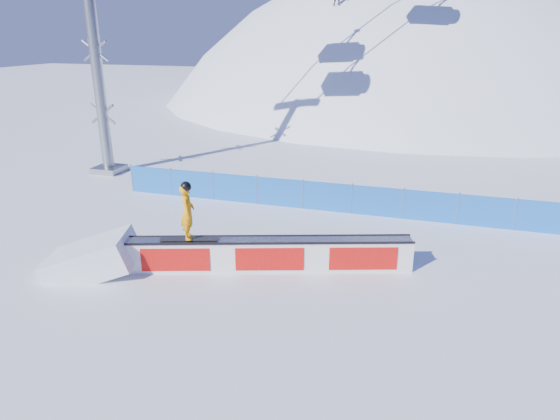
% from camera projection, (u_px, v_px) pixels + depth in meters
% --- Properties ---
extents(ground, '(160.00, 160.00, 0.00)m').
position_uv_depth(ground, '(359.00, 264.00, 15.69)').
color(ground, white).
rests_on(ground, ground).
extents(snow_hill, '(64.00, 64.00, 64.00)m').
position_uv_depth(snow_hill, '(404.00, 251.00, 59.57)').
color(snow_hill, white).
rests_on(snow_hill, ground).
extents(safety_fence, '(22.05, 0.05, 1.30)m').
position_uv_depth(safety_fence, '(377.00, 202.00, 19.53)').
color(safety_fence, blue).
rests_on(safety_fence, ground).
extents(rail_box, '(8.41, 3.23, 1.04)m').
position_uv_depth(rail_box, '(270.00, 255.00, 15.14)').
color(rail_box, white).
rests_on(rail_box, ground).
extents(snow_ramp, '(3.10, 2.44, 1.69)m').
position_uv_depth(snow_ramp, '(93.00, 271.00, 15.24)').
color(snow_ramp, white).
rests_on(snow_ramp, ground).
extents(snowboarder, '(1.73, 0.83, 1.80)m').
position_uv_depth(snowboarder, '(187.00, 211.00, 14.63)').
color(snowboarder, black).
rests_on(snowboarder, rail_box).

